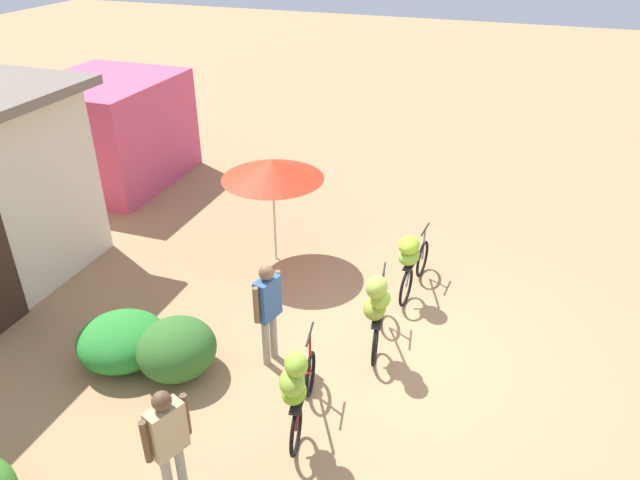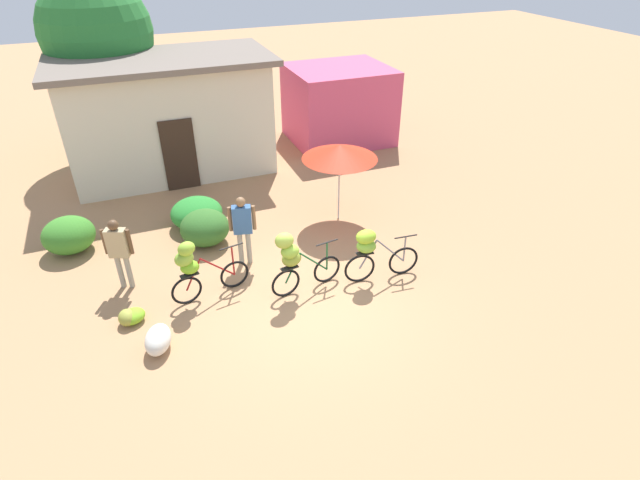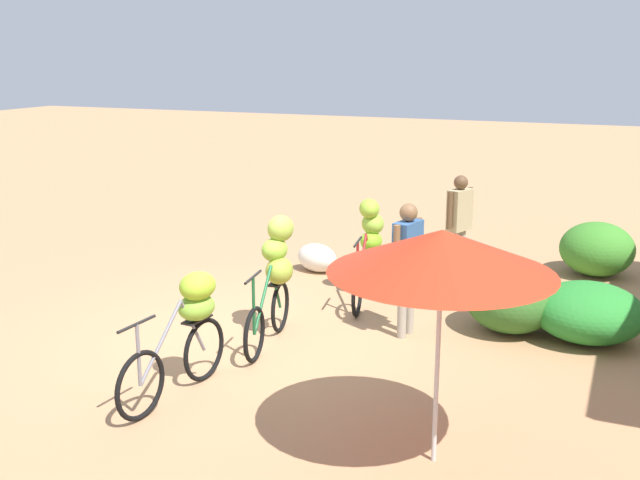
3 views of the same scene
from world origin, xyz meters
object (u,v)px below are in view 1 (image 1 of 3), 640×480
at_px(bicycle_near_pile, 377,306).
at_px(person_bystander, 268,305).
at_px(person_vendor, 168,437).
at_px(bicycle_leftmost, 297,387).
at_px(bicycle_center_loaded, 411,259).
at_px(shop_pink, 111,131).
at_px(market_umbrella, 272,169).

xyz_separation_m(bicycle_near_pile, person_bystander, (-0.68, 1.41, 0.15)).
relative_size(person_vendor, person_bystander, 0.98).
xyz_separation_m(person_vendor, person_bystander, (2.51, -0.05, 0.03)).
xyz_separation_m(bicycle_leftmost, bicycle_center_loaded, (3.50, -0.67, -0.07)).
bearing_deg(bicycle_center_loaded, bicycle_leftmost, 169.14).
distance_m(shop_pink, person_bystander, 7.86).
height_order(shop_pink, market_umbrella, shop_pink).
bearing_deg(bicycle_near_pile, person_bystander, 115.62).
distance_m(market_umbrella, person_bystander, 3.01).
distance_m(bicycle_leftmost, person_bystander, 1.50).
relative_size(bicycle_leftmost, bicycle_center_loaded, 0.98).
bearing_deg(bicycle_leftmost, bicycle_center_loaded, -10.86).
xyz_separation_m(bicycle_center_loaded, person_vendor, (-4.82, 1.62, 0.24)).
distance_m(shop_pink, person_vendor, 9.59).
distance_m(bicycle_leftmost, bicycle_center_loaded, 3.57).
relative_size(bicycle_near_pile, bicycle_center_loaded, 0.95).
bearing_deg(shop_pink, person_vendor, -140.44).
xyz_separation_m(market_umbrella, bicycle_leftmost, (-3.88, -1.96, -1.03)).
xyz_separation_m(market_umbrella, person_vendor, (-5.20, -1.01, -0.85)).
bearing_deg(person_vendor, person_bystander, -1.17).
distance_m(shop_pink, bicycle_center_loaded, 8.16).
height_order(bicycle_center_loaded, person_vendor, person_vendor).
bearing_deg(market_umbrella, person_vendor, -169.03).
distance_m(bicycle_near_pile, person_vendor, 3.50).
bearing_deg(person_bystander, bicycle_leftmost, -142.92).
bearing_deg(bicycle_leftmost, person_vendor, 144.37).
bearing_deg(bicycle_leftmost, person_bystander, 37.08).
xyz_separation_m(market_umbrella, person_bystander, (-2.70, -1.06, -0.83)).
xyz_separation_m(shop_pink, person_bystander, (-4.89, -6.16, -0.22)).
bearing_deg(market_umbrella, person_bystander, -158.56).
relative_size(shop_pink, person_bystander, 1.96).
relative_size(market_umbrella, person_bystander, 1.23).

